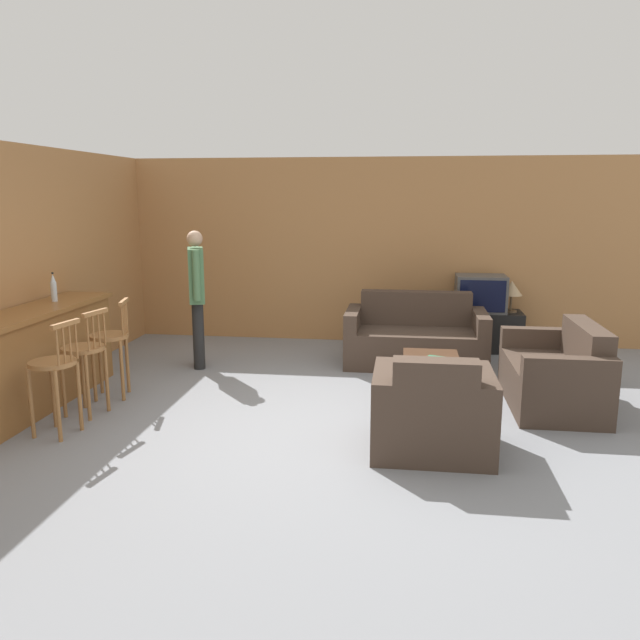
# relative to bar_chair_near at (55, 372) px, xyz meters

# --- Properties ---
(ground_plane) EXTENTS (24.00, 24.00, 0.00)m
(ground_plane) POSITION_rel_bar_chair_near_xyz_m (2.31, 0.38, -0.57)
(ground_plane) COLOR gray
(wall_back) EXTENTS (9.40, 0.08, 2.60)m
(wall_back) POSITION_rel_bar_chair_near_xyz_m (2.31, 4.02, 0.73)
(wall_back) COLOR #B27A47
(wall_back) RESTS_ON ground_plane
(wall_left) EXTENTS (0.08, 8.64, 2.60)m
(wall_left) POSITION_rel_bar_chair_near_xyz_m (-0.94, 1.70, 0.73)
(wall_left) COLOR #B27A47
(wall_left) RESTS_ON ground_plane
(bar_counter) EXTENTS (0.55, 2.66, 0.99)m
(bar_counter) POSITION_rel_bar_chair_near_xyz_m (-0.61, 0.52, -0.07)
(bar_counter) COLOR brown
(bar_counter) RESTS_ON ground_plane
(bar_chair_near) EXTENTS (0.46, 0.46, 1.03)m
(bar_chair_near) POSITION_rel_bar_chair_near_xyz_m (0.00, 0.00, 0.00)
(bar_chair_near) COLOR #996638
(bar_chair_near) RESTS_ON ground_plane
(bar_chair_mid) EXTENTS (0.47, 0.47, 1.03)m
(bar_chair_mid) POSITION_rel_bar_chair_near_xyz_m (-0.00, 0.52, 0.00)
(bar_chair_mid) COLOR #996638
(bar_chair_mid) RESTS_ON ground_plane
(bar_chair_far) EXTENTS (0.48, 0.48, 1.03)m
(bar_chair_far) POSITION_rel_bar_chair_near_xyz_m (-0.00, 1.06, 0.00)
(bar_chair_far) COLOR #996638
(bar_chair_far) RESTS_ON ground_plane
(couch_far) EXTENTS (1.72, 0.90, 0.88)m
(couch_far) POSITION_rel_bar_chair_near_xyz_m (3.15, 2.81, -0.26)
(couch_far) COLOR #423328
(couch_far) RESTS_ON ground_plane
(armchair_near) EXTENTS (0.97, 0.86, 0.85)m
(armchair_near) POSITION_rel_bar_chair_near_xyz_m (3.25, 0.06, -0.26)
(armchair_near) COLOR #423328
(armchair_near) RESTS_ON ground_plane
(loveseat_right) EXTENTS (0.83, 1.42, 0.84)m
(loveseat_right) POSITION_rel_bar_chair_near_xyz_m (4.52, 1.38, -0.26)
(loveseat_right) COLOR #423328
(loveseat_right) RESTS_ON ground_plane
(coffee_table) EXTENTS (0.57, 0.97, 0.44)m
(coffee_table) POSITION_rel_bar_chair_near_xyz_m (3.29, 1.36, -0.20)
(coffee_table) COLOR #472D1E
(coffee_table) RESTS_ON ground_plane
(tv_unit) EXTENTS (1.13, 0.52, 0.53)m
(tv_unit) POSITION_rel_bar_chair_near_xyz_m (4.02, 3.65, -0.30)
(tv_unit) COLOR black
(tv_unit) RESTS_ON ground_plane
(tv) EXTENTS (0.66, 0.50, 0.49)m
(tv) POSITION_rel_bar_chair_near_xyz_m (4.02, 3.65, 0.21)
(tv) COLOR #4C4C4C
(tv) RESTS_ON tv_unit
(bottle) EXTENTS (0.06, 0.06, 0.31)m
(bottle) POSITION_rel_bar_chair_near_xyz_m (-0.64, 1.16, 0.55)
(bottle) COLOR silver
(bottle) RESTS_ON bar_counter
(book_on_table) EXTENTS (0.23, 0.21, 0.03)m
(book_on_table) POSITION_rel_bar_chair_near_xyz_m (3.33, 1.36, -0.12)
(book_on_table) COLOR #33704C
(book_on_table) RESTS_ON coffee_table
(table_lamp) EXTENTS (0.28, 0.28, 0.42)m
(table_lamp) POSITION_rel_bar_chair_near_xyz_m (4.42, 3.65, 0.27)
(table_lamp) COLOR brown
(table_lamp) RESTS_ON tv_unit
(person_by_window) EXTENTS (0.32, 0.55, 1.67)m
(person_by_window) POSITION_rel_bar_chair_near_xyz_m (0.52, 2.30, 0.37)
(person_by_window) COLOR black
(person_by_window) RESTS_ON ground_plane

